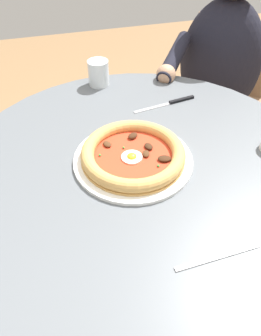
# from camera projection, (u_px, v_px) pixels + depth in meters

# --- Properties ---
(ground_plane) EXTENTS (6.00, 6.00, 0.02)m
(ground_plane) POSITION_uv_depth(u_px,v_px,m) (137.00, 293.00, 1.34)
(ground_plane) COLOR olive
(dining_table) EXTENTS (0.99, 0.99, 0.74)m
(dining_table) POSITION_uv_depth(u_px,v_px,m) (140.00, 200.00, 0.93)
(dining_table) COLOR #565B60
(dining_table) RESTS_ON ground
(pizza_on_plate) EXTENTS (0.31, 0.31, 0.04)m
(pizza_on_plate) POSITION_uv_depth(u_px,v_px,m) (133.00, 155.00, 0.81)
(pizza_on_plate) COLOR white
(pizza_on_plate) RESTS_ON dining_table
(water_glass) EXTENTS (0.07, 0.07, 0.09)m
(water_glass) POSITION_uv_depth(u_px,v_px,m) (99.00, 75.00, 1.09)
(water_glass) COLOR silver
(water_glass) RESTS_ON dining_table
(steak_knife) EXTENTS (0.04, 0.22, 0.01)m
(steak_knife) POSITION_uv_depth(u_px,v_px,m) (173.00, 102.00, 1.03)
(steak_knife) COLOR silver
(steak_knife) RESTS_ON dining_table
(fork_utensil) EXTENTS (0.01, 0.18, 0.00)m
(fork_utensil) POSITION_uv_depth(u_px,v_px,m) (218.00, 257.00, 0.62)
(fork_utensil) COLOR #BCBCC1
(fork_utensil) RESTS_ON dining_table
(diner_person) EXTENTS (0.44, 0.56, 1.15)m
(diner_person) POSITION_uv_depth(u_px,v_px,m) (211.00, 103.00, 1.47)
(diner_person) COLOR #282833
(diner_person) RESTS_ON ground
(cafe_chair_diner) EXTENTS (0.60, 0.60, 0.81)m
(cafe_chair_diner) POSITION_uv_depth(u_px,v_px,m) (219.00, 91.00, 1.56)
(cafe_chair_diner) COLOR #957050
(cafe_chair_diner) RESTS_ON ground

